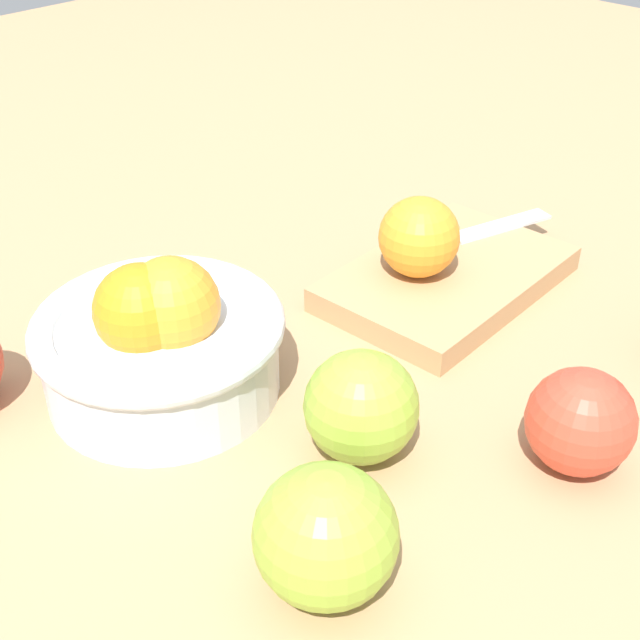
{
  "coord_description": "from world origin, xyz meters",
  "views": [
    {
      "loc": [
        -0.42,
        -0.35,
        0.41
      ],
      "look_at": [
        -0.02,
        0.04,
        0.04
      ],
      "focal_mm": 48.43,
      "sensor_mm": 36.0,
      "label": 1
    }
  ],
  "objects_px": {
    "orange_on_board": "(419,237)",
    "apple_front_left_2": "(361,407)",
    "bowl": "(160,340)",
    "apple_front_left": "(326,536)",
    "cutting_board": "(447,278)",
    "knife": "(464,234)",
    "apple_front_center": "(580,421)"
  },
  "relations": [
    {
      "from": "bowl",
      "to": "cutting_board",
      "type": "height_order",
      "value": "bowl"
    },
    {
      "from": "cutting_board",
      "to": "apple_front_left_2",
      "type": "xyz_separation_m",
      "value": [
        -0.21,
        -0.09,
        0.03
      ]
    },
    {
      "from": "knife",
      "to": "apple_front_left_2",
      "type": "distance_m",
      "value": 0.29
    },
    {
      "from": "bowl",
      "to": "orange_on_board",
      "type": "height_order",
      "value": "bowl"
    },
    {
      "from": "apple_front_left",
      "to": "cutting_board",
      "type": "bearing_deg",
      "value": 25.58
    },
    {
      "from": "apple_front_left_2",
      "to": "apple_front_left",
      "type": "bearing_deg",
      "value": -147.75
    },
    {
      "from": "cutting_board",
      "to": "orange_on_board",
      "type": "xyz_separation_m",
      "value": [
        -0.03,
        0.01,
        0.05
      ]
    },
    {
      "from": "apple_front_center",
      "to": "apple_front_left_2",
      "type": "relative_size",
      "value": 0.93
    },
    {
      "from": "knife",
      "to": "apple_front_left",
      "type": "relative_size",
      "value": 1.83
    },
    {
      "from": "cutting_board",
      "to": "orange_on_board",
      "type": "relative_size",
      "value": 3.18
    },
    {
      "from": "orange_on_board",
      "to": "apple_front_left_2",
      "type": "bearing_deg",
      "value": -151.46
    },
    {
      "from": "orange_on_board",
      "to": "cutting_board",
      "type": "bearing_deg",
      "value": -29.22
    },
    {
      "from": "cutting_board",
      "to": "knife",
      "type": "height_order",
      "value": "knife"
    },
    {
      "from": "orange_on_board",
      "to": "apple_front_left_2",
      "type": "height_order",
      "value": "orange_on_board"
    },
    {
      "from": "knife",
      "to": "apple_front_left_2",
      "type": "height_order",
      "value": "apple_front_left_2"
    },
    {
      "from": "apple_front_center",
      "to": "apple_front_left_2",
      "type": "bearing_deg",
      "value": 129.34
    },
    {
      "from": "orange_on_board",
      "to": "knife",
      "type": "bearing_deg",
      "value": 5.83
    },
    {
      "from": "bowl",
      "to": "knife",
      "type": "bearing_deg",
      "value": -7.31
    },
    {
      "from": "bowl",
      "to": "cutting_board",
      "type": "bearing_deg",
      "value": -13.57
    },
    {
      "from": "knife",
      "to": "cutting_board",
      "type": "bearing_deg",
      "value": -157.13
    },
    {
      "from": "orange_on_board",
      "to": "apple_front_left_2",
      "type": "distance_m",
      "value": 0.22
    },
    {
      "from": "apple_front_center",
      "to": "apple_front_left",
      "type": "xyz_separation_m",
      "value": [
        -0.19,
        0.05,
        0.01
      ]
    },
    {
      "from": "cutting_board",
      "to": "apple_front_left",
      "type": "relative_size",
      "value": 2.69
    },
    {
      "from": "bowl",
      "to": "orange_on_board",
      "type": "bearing_deg",
      "value": -11.66
    },
    {
      "from": "cutting_board",
      "to": "apple_front_left",
      "type": "distance_m",
      "value": 0.35
    },
    {
      "from": "apple_front_center",
      "to": "knife",
      "type": "bearing_deg",
      "value": 51.57
    },
    {
      "from": "apple_front_left_2",
      "to": "apple_front_center",
      "type": "bearing_deg",
      "value": -50.66
    },
    {
      "from": "bowl",
      "to": "apple_front_center",
      "type": "distance_m",
      "value": 0.3
    },
    {
      "from": "bowl",
      "to": "apple_front_left",
      "type": "distance_m",
      "value": 0.22
    },
    {
      "from": "orange_on_board",
      "to": "apple_front_left_2",
      "type": "relative_size",
      "value": 0.89
    },
    {
      "from": "apple_front_left_2",
      "to": "knife",
      "type": "bearing_deg",
      "value": 22.31
    },
    {
      "from": "knife",
      "to": "apple_front_left",
      "type": "bearing_deg",
      "value": -154.82
    }
  ]
}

